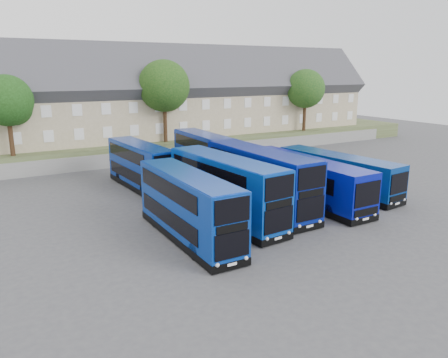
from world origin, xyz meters
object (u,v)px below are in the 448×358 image
tree_west (9,102)px  tree_east (306,90)px  coach_east_a (305,181)px  dd_front_mid (226,190)px  tree_far (306,85)px  dd_front_left (189,208)px  tree_mid (165,88)px

tree_west → tree_east: size_ratio=0.94×
tree_west → tree_east: bearing=0.0°
coach_east_a → tree_west: 28.41m
coach_east_a → tree_west: (-18.68, 20.72, 5.38)m
coach_east_a → tree_east: tree_east is taller
dd_front_mid → tree_far: bearing=38.0°
tree_west → tree_east: (36.00, 0.00, 0.34)m
tree_east → tree_far: bearing=49.4°
dd_front_left → tree_mid: bearing=70.5°
dd_front_mid → tree_far: tree_far is taller
coach_east_a → tree_east: bearing=49.7°
tree_east → tree_far: (6.00, 7.00, 0.34)m
coach_east_a → tree_far: tree_far is taller
dd_front_mid → tree_mid: (4.83, 21.88, 5.94)m
tree_mid → tree_east: 20.02m
dd_front_left → coach_east_a: 11.55m
coach_east_a → tree_far: 36.73m
dd_front_left → tree_east: 37.29m
coach_east_a → tree_mid: size_ratio=1.36×
tree_mid → tree_far: (26.00, 6.50, -0.34)m
dd_front_mid → coach_east_a: (7.51, 0.66, -0.45)m
coach_east_a → tree_mid: (-2.68, 21.22, 6.40)m
coach_east_a → tree_east: (17.32, 20.72, 5.72)m
dd_front_mid → tree_mid: size_ratio=1.20×
tree_far → dd_front_left: bearing=-138.7°
coach_east_a → tree_mid: bearing=96.8°
coach_east_a → tree_far: bearing=49.6°
dd_front_mid → tree_mid: 23.19m
coach_east_a → tree_west: size_ratio=1.63×
dd_front_mid → tree_far: (30.83, 28.38, 5.61)m
dd_front_mid → coach_east_a: bearing=0.4°
dd_front_left → tree_mid: tree_mid is taller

